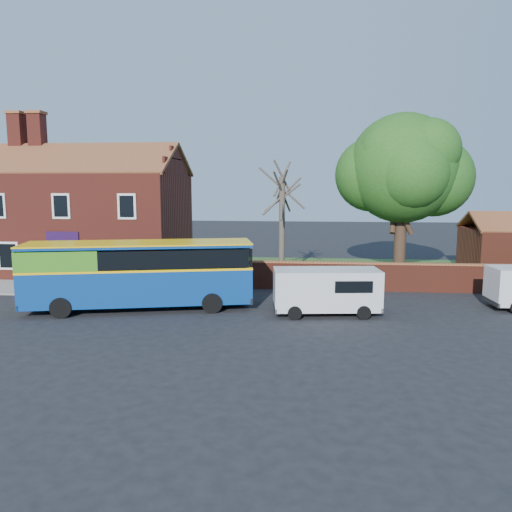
# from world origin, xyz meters

# --- Properties ---
(ground) EXTENTS (120.00, 120.00, 0.00)m
(ground) POSITION_xyz_m (0.00, 0.00, 0.00)
(ground) COLOR black
(ground) RESTS_ON ground
(pavement) EXTENTS (18.00, 3.50, 0.12)m
(pavement) POSITION_xyz_m (-7.00, 5.75, 0.06)
(pavement) COLOR gray
(pavement) RESTS_ON ground
(kerb) EXTENTS (18.00, 0.15, 0.14)m
(kerb) POSITION_xyz_m (-7.00, 4.00, 0.07)
(kerb) COLOR slate
(kerb) RESTS_ON ground
(grass_strip) EXTENTS (26.00, 12.00, 0.04)m
(grass_strip) POSITION_xyz_m (13.00, 13.00, 0.02)
(grass_strip) COLOR #426B28
(grass_strip) RESTS_ON ground
(shop_building) EXTENTS (12.30, 8.13, 10.50)m
(shop_building) POSITION_xyz_m (-7.02, 11.50, 3.41)
(shop_building) COLOR maroon
(shop_building) RESTS_ON ground
(boundary_wall) EXTENTS (22.00, 0.38, 1.60)m
(boundary_wall) POSITION_xyz_m (13.00, 7.00, 0.81)
(boundary_wall) COLOR maroon
(boundary_wall) RESTS_ON ground
(bus) EXTENTS (10.78, 4.96, 3.18)m
(bus) POSITION_xyz_m (-0.73, 1.70, 1.81)
(bus) COLOR navy
(bus) RESTS_ON ground
(van_near) EXTENTS (4.92, 2.44, 2.08)m
(van_near) POSITION_xyz_m (8.34, 1.60, 1.16)
(van_near) COLOR silver
(van_near) RESTS_ON ground
(large_tree) EXTENTS (8.28, 6.55, 10.10)m
(large_tree) POSITION_xyz_m (13.21, 10.60, 6.61)
(large_tree) COLOR black
(large_tree) RESTS_ON ground
(bare_tree) EXTENTS (2.59, 3.08, 6.90)m
(bare_tree) POSITION_xyz_m (5.94, 9.02, 3.54)
(bare_tree) COLOR #4C4238
(bare_tree) RESTS_ON ground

